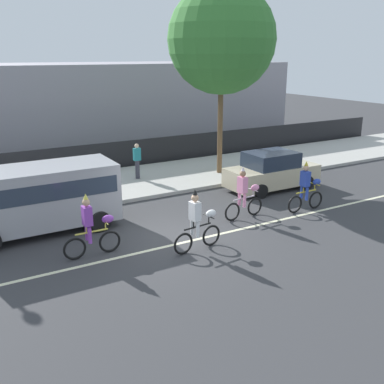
{
  "coord_description": "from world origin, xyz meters",
  "views": [
    {
      "loc": [
        -6.17,
        -11.81,
        5.66
      ],
      "look_at": [
        1.41,
        1.2,
        1.0
      ],
      "focal_mm": 42.0,
      "sensor_mm": 36.0,
      "label": 1
    }
  ],
  "objects": [
    {
      "name": "ground_plane",
      "position": [
        0.0,
        0.0,
        0.0
      ],
      "size": [
        80.0,
        80.0,
        0.0
      ],
      "primitive_type": "plane",
      "color": "#38383A"
    },
    {
      "name": "road_centre_line",
      "position": [
        0.0,
        -0.5,
        0.0
      ],
      "size": [
        36.0,
        0.14,
        0.01
      ],
      "primitive_type": "cube",
      "color": "beige",
      "rests_on": "ground"
    },
    {
      "name": "sidewalk_curb",
      "position": [
        0.0,
        6.5,
        0.07
      ],
      "size": [
        60.0,
        5.0,
        0.15
      ],
      "primitive_type": "cube",
      "color": "#ADAAA3",
      "rests_on": "ground"
    },
    {
      "name": "fence_line",
      "position": [
        0.0,
        9.4,
        0.7
      ],
      "size": [
        40.0,
        0.08,
        1.4
      ],
      "primitive_type": "cube",
      "color": "black",
      "rests_on": "ground"
    },
    {
      "name": "building_backdrop",
      "position": [
        2.93,
        18.0,
        2.52
      ],
      "size": [
        28.0,
        8.0,
        5.04
      ],
      "primitive_type": "cube",
      "color": "#99939E",
      "rests_on": "ground"
    },
    {
      "name": "parade_cyclist_purple",
      "position": [
        -2.62,
        0.0,
        0.84
      ],
      "size": [
        1.72,
        0.5,
        1.92
      ],
      "color": "black",
      "rests_on": "ground"
    },
    {
      "name": "parade_cyclist_zebra",
      "position": [
        0.23,
        -1.18,
        0.84
      ],
      "size": [
        1.72,
        0.5,
        1.92
      ],
      "color": "black",
      "rests_on": "ground"
    },
    {
      "name": "parade_cyclist_pink",
      "position": [
        3.06,
        0.34,
        0.84
      ],
      "size": [
        1.72,
        0.5,
        1.92
      ],
      "color": "black",
      "rests_on": "ground"
    },
    {
      "name": "parade_cyclist_cobalt",
      "position": [
        5.53,
        -0.19,
        0.84
      ],
      "size": [
        1.72,
        0.5,
        1.92
      ],
      "color": "black",
      "rests_on": "ground"
    },
    {
      "name": "parked_van_grey",
      "position": [
        -3.44,
        2.7,
        1.28
      ],
      "size": [
        5.0,
        2.22,
        2.18
      ],
      "color": "#99999E",
      "rests_on": "ground"
    },
    {
      "name": "parked_car_beige",
      "position": [
        6.26,
        2.68,
        0.78
      ],
      "size": [
        4.1,
        1.92,
        1.64
      ],
      "color": "beige",
      "rests_on": "ground"
    },
    {
      "name": "street_tree_near_lamp",
      "position": [
        5.55,
        5.7,
        6.25
      ],
      "size": [
        4.85,
        4.85,
        8.54
      ],
      "color": "brown",
      "rests_on": "sidewalk_curb"
    },
    {
      "name": "pedestrian_onlooker",
      "position": [
        1.7,
        6.68,
        1.01
      ],
      "size": [
        0.32,
        0.2,
        1.62
      ],
      "color": "#33333D",
      "rests_on": "sidewalk_curb"
    }
  ]
}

